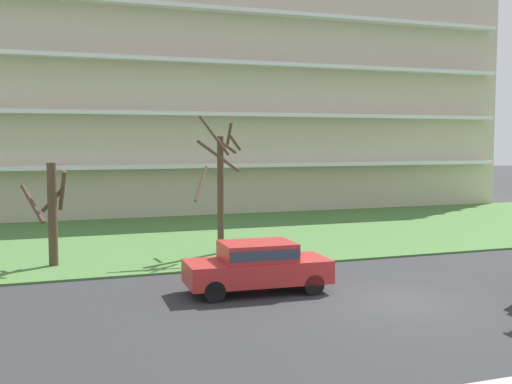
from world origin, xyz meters
name	(u,v)px	position (x,y,z in m)	size (l,w,h in m)	color
ground	(402,302)	(0.00, 0.00, 0.00)	(160.00, 160.00, 0.00)	#2D2D30
grass_lawn_strip	(247,233)	(0.00, 14.00, 0.04)	(80.00, 16.00, 0.08)	#477238
apartment_building	(185,94)	(0.00, 27.21, 7.87)	(43.79, 11.38, 15.74)	beige
tree_far_left	(52,212)	(-9.40, 8.61, 2.06)	(1.64, 1.62, 3.88)	#4C3828
tree_left	(220,184)	(-2.88, 8.92, 2.94)	(2.13, 2.34, 5.67)	#4C3828
sedan_red_center_left	(257,265)	(-3.57, 2.50, 0.87)	(4.48, 2.02, 1.57)	#B22828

